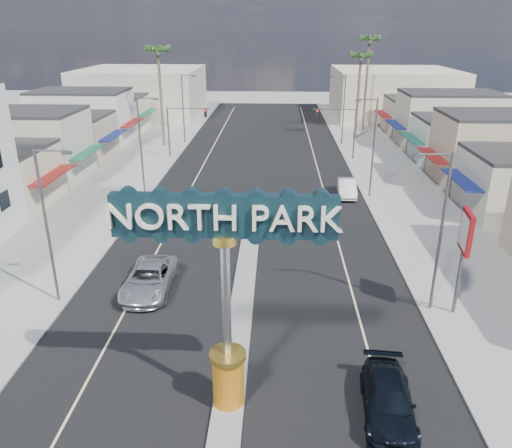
# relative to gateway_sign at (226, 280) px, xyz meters

# --- Properties ---
(ground) EXTENTS (160.00, 160.00, 0.00)m
(ground) POSITION_rel_gateway_sign_xyz_m (0.00, 28.02, -5.93)
(ground) COLOR gray
(ground) RESTS_ON ground
(road) EXTENTS (20.00, 120.00, 0.01)m
(road) POSITION_rel_gateway_sign_xyz_m (0.00, 28.02, -5.92)
(road) COLOR black
(road) RESTS_ON ground
(median_island) EXTENTS (1.30, 30.00, 0.16)m
(median_island) POSITION_rel_gateway_sign_xyz_m (0.00, 12.02, -5.85)
(median_island) COLOR gray
(median_island) RESTS_ON ground
(sidewalk_left) EXTENTS (8.00, 120.00, 0.12)m
(sidewalk_left) POSITION_rel_gateway_sign_xyz_m (-14.00, 28.02, -5.87)
(sidewalk_left) COLOR gray
(sidewalk_left) RESTS_ON ground
(sidewalk_right) EXTENTS (8.00, 120.00, 0.12)m
(sidewalk_right) POSITION_rel_gateway_sign_xyz_m (14.00, 28.02, -5.87)
(sidewalk_right) COLOR gray
(sidewalk_right) RESTS_ON ground
(storefront_row_left) EXTENTS (12.00, 42.00, 6.00)m
(storefront_row_left) POSITION_rel_gateway_sign_xyz_m (-24.00, 41.02, -2.93)
(storefront_row_left) COLOR beige
(storefront_row_left) RESTS_ON ground
(storefront_row_right) EXTENTS (12.00, 42.00, 6.00)m
(storefront_row_right) POSITION_rel_gateway_sign_xyz_m (24.00, 41.02, -2.93)
(storefront_row_right) COLOR #B7B29E
(storefront_row_right) RESTS_ON ground
(backdrop_far_left) EXTENTS (20.00, 20.00, 8.00)m
(backdrop_far_left) POSITION_rel_gateway_sign_xyz_m (-22.00, 73.02, -1.93)
(backdrop_far_left) COLOR #B7B29E
(backdrop_far_left) RESTS_ON ground
(backdrop_far_right) EXTENTS (20.00, 20.00, 8.00)m
(backdrop_far_right) POSITION_rel_gateway_sign_xyz_m (22.00, 73.02, -1.93)
(backdrop_far_right) COLOR beige
(backdrop_far_right) RESTS_ON ground
(gateway_sign) EXTENTS (8.20, 1.50, 9.15)m
(gateway_sign) POSITION_rel_gateway_sign_xyz_m (0.00, 0.00, 0.00)
(gateway_sign) COLOR #D25D10
(gateway_sign) RESTS_ON median_island
(traffic_signal_left) EXTENTS (5.09, 0.45, 6.00)m
(traffic_signal_left) POSITION_rel_gateway_sign_xyz_m (-9.18, 42.02, -1.65)
(traffic_signal_left) COLOR #47474C
(traffic_signal_left) RESTS_ON ground
(traffic_signal_right) EXTENTS (5.09, 0.45, 6.00)m
(traffic_signal_right) POSITION_rel_gateway_sign_xyz_m (9.18, 42.02, -1.65)
(traffic_signal_right) COLOR #47474C
(traffic_signal_right) RESTS_ON ground
(streetlight_l_near) EXTENTS (2.03, 0.22, 9.00)m
(streetlight_l_near) POSITION_rel_gateway_sign_xyz_m (-10.43, 8.02, -0.86)
(streetlight_l_near) COLOR #47474C
(streetlight_l_near) RESTS_ON ground
(streetlight_l_mid) EXTENTS (2.03, 0.22, 9.00)m
(streetlight_l_mid) POSITION_rel_gateway_sign_xyz_m (-10.43, 28.02, -0.86)
(streetlight_l_mid) COLOR #47474C
(streetlight_l_mid) RESTS_ON ground
(streetlight_l_far) EXTENTS (2.03, 0.22, 9.00)m
(streetlight_l_far) POSITION_rel_gateway_sign_xyz_m (-10.43, 50.02, -0.86)
(streetlight_l_far) COLOR #47474C
(streetlight_l_far) RESTS_ON ground
(streetlight_r_near) EXTENTS (2.03, 0.22, 9.00)m
(streetlight_r_near) POSITION_rel_gateway_sign_xyz_m (10.43, 8.02, -0.86)
(streetlight_r_near) COLOR #47474C
(streetlight_r_near) RESTS_ON ground
(streetlight_r_mid) EXTENTS (2.03, 0.22, 9.00)m
(streetlight_r_mid) POSITION_rel_gateway_sign_xyz_m (10.43, 28.02, -0.86)
(streetlight_r_mid) COLOR #47474C
(streetlight_r_mid) RESTS_ON ground
(streetlight_r_far) EXTENTS (2.03, 0.22, 9.00)m
(streetlight_r_far) POSITION_rel_gateway_sign_xyz_m (10.43, 50.02, -0.86)
(streetlight_r_far) COLOR #47474C
(streetlight_r_far) RESTS_ON ground
(palm_left_far) EXTENTS (2.60, 2.60, 13.10)m
(palm_left_far) POSITION_rel_gateway_sign_xyz_m (-13.00, 48.02, 5.57)
(palm_left_far) COLOR brown
(palm_left_far) RESTS_ON ground
(palm_right_mid) EXTENTS (2.60, 2.60, 12.10)m
(palm_right_mid) POSITION_rel_gateway_sign_xyz_m (13.00, 54.02, 4.67)
(palm_right_mid) COLOR brown
(palm_right_mid) RESTS_ON ground
(palm_right_far) EXTENTS (2.60, 2.60, 14.10)m
(palm_right_far) POSITION_rel_gateway_sign_xyz_m (15.00, 60.02, 6.46)
(palm_right_far) COLOR brown
(palm_right_far) RESTS_ON ground
(suv_left) EXTENTS (2.68, 5.76, 1.60)m
(suv_left) POSITION_rel_gateway_sign_xyz_m (-5.63, 9.54, -5.13)
(suv_left) COLOR silver
(suv_left) RESTS_ON ground
(suv_right) EXTENTS (2.41, 5.09, 1.43)m
(suv_right) POSITION_rel_gateway_sign_xyz_m (6.52, -0.30, -5.21)
(suv_right) COLOR black
(suv_right) RESTS_ON ground
(car_parked_left) EXTENTS (2.64, 5.20, 1.70)m
(car_parked_left) POSITION_rel_gateway_sign_xyz_m (-7.98, 21.93, -5.08)
(car_parked_left) COLOR slate
(car_parked_left) RESTS_ON ground
(car_parked_right) EXTENTS (1.90, 4.75, 1.54)m
(car_parked_right) POSITION_rel_gateway_sign_xyz_m (8.50, 28.25, -5.16)
(car_parked_right) COLOR silver
(car_parked_right) RESTS_ON ground
(bank_pylon_sign) EXTENTS (0.45, 1.86, 5.92)m
(bank_pylon_sign) POSITION_rel_gateway_sign_xyz_m (11.74, 7.63, -1.33)
(bank_pylon_sign) COLOR #47474C
(bank_pylon_sign) RESTS_ON sidewalk_right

